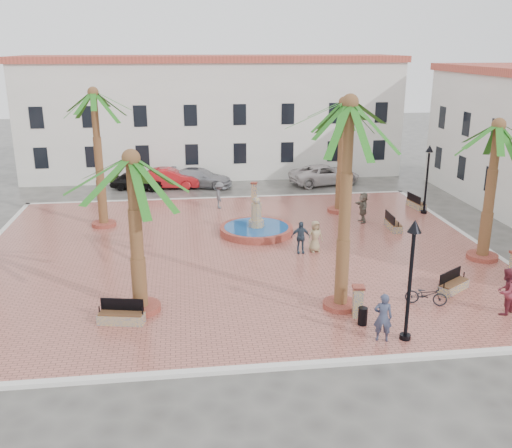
# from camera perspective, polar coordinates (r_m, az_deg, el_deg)

# --- Properties ---
(ground) EXTENTS (120.00, 120.00, 0.00)m
(ground) POSITION_cam_1_polar(r_m,az_deg,el_deg) (29.41, -1.93, -3.05)
(ground) COLOR #56544F
(ground) RESTS_ON ground
(plaza) EXTENTS (26.00, 22.00, 0.15)m
(plaza) POSITION_cam_1_polar(r_m,az_deg,el_deg) (29.39, -1.94, -2.91)
(plaza) COLOR #AB5D4F
(plaza) RESTS_ON ground
(kerb_n) EXTENTS (26.30, 0.30, 0.16)m
(kerb_n) POSITION_cam_1_polar(r_m,az_deg,el_deg) (39.85, -3.46, 2.58)
(kerb_n) COLOR silver
(kerb_n) RESTS_ON ground
(kerb_s) EXTENTS (26.30, 0.30, 0.16)m
(kerb_s) POSITION_cam_1_polar(r_m,az_deg,el_deg) (19.52, 1.28, -14.14)
(kerb_s) COLOR silver
(kerb_s) RESTS_ON ground
(kerb_e) EXTENTS (0.30, 22.30, 0.16)m
(kerb_e) POSITION_cam_1_polar(r_m,az_deg,el_deg) (33.15, 21.05, -1.70)
(kerb_e) COLOR silver
(kerb_e) RESTS_ON ground
(building_north) EXTENTS (30.40, 7.40, 9.50)m
(building_north) POSITION_cam_1_polar(r_m,az_deg,el_deg) (47.81, -4.35, 10.79)
(building_north) COLOR white
(building_north) RESTS_ON ground
(fountain) EXTENTS (4.11, 4.11, 2.12)m
(fountain) POSITION_cam_1_polar(r_m,az_deg,el_deg) (32.07, 0.04, -0.44)
(fountain) COLOR #A24335
(fountain) RESTS_ON plaza
(palm_nw) EXTENTS (4.59, 4.59, 7.98)m
(palm_nw) POSITION_cam_1_polar(r_m,az_deg,el_deg) (33.33, -15.87, 11.16)
(palm_nw) COLOR #A24335
(palm_nw) RESTS_ON plaza
(palm_sw) EXTENTS (5.16, 5.16, 6.52)m
(palm_sw) POSITION_cam_1_polar(r_m,az_deg,el_deg) (21.80, -12.26, 4.35)
(palm_sw) COLOR #A24335
(palm_sw) RESTS_ON plaza
(palm_s) EXTENTS (4.62, 4.62, 8.49)m
(palm_s) POSITION_cam_1_polar(r_m,az_deg,el_deg) (21.52, 9.29, 9.72)
(palm_s) COLOR #A24335
(palm_s) RESTS_ON plaza
(palm_e) EXTENTS (4.93, 4.93, 6.95)m
(palm_e) POSITION_cam_1_polar(r_m,az_deg,el_deg) (29.16, 22.93, 7.55)
(palm_e) COLOR #A24335
(palm_e) RESTS_ON plaza
(palm_ne) EXTENTS (4.83, 4.83, 7.20)m
(palm_ne) POSITION_cam_1_polar(r_m,az_deg,el_deg) (35.53, 8.73, 10.68)
(palm_ne) COLOR #A24335
(palm_ne) RESTS_ON plaza
(bench_s) EXTENTS (1.84, 0.89, 0.93)m
(bench_s) POSITION_cam_1_polar(r_m,az_deg,el_deg) (22.59, -13.31, -9.02)
(bench_s) COLOR gray
(bench_s) RESTS_ON plaza
(bench_se) EXTENTS (1.71, 1.39, 0.90)m
(bench_se) POSITION_cam_1_polar(r_m,az_deg,el_deg) (26.11, 19.12, -5.84)
(bench_se) COLOR gray
(bench_se) RESTS_ON plaza
(bench_e) EXTENTS (0.63, 1.83, 0.95)m
(bench_e) POSITION_cam_1_polar(r_m,az_deg,el_deg) (33.74, 13.53, -0.06)
(bench_e) COLOR gray
(bench_e) RESTS_ON plaza
(bench_ne) EXTENTS (0.76, 1.80, 0.92)m
(bench_ne) POSITION_cam_1_polar(r_m,az_deg,el_deg) (38.55, 15.70, 1.94)
(bench_ne) COLOR gray
(bench_ne) RESTS_ON plaza
(lamppost_s) EXTENTS (0.49, 0.49, 4.52)m
(lamppost_s) POSITION_cam_1_polar(r_m,az_deg,el_deg) (20.46, 15.32, -3.49)
(lamppost_s) COLOR black
(lamppost_s) RESTS_ON plaza
(lamppost_e) EXTENTS (0.47, 0.47, 4.33)m
(lamppost_e) POSITION_cam_1_polar(r_m,az_deg,el_deg) (36.83, 16.81, 5.43)
(lamppost_e) COLOR black
(lamppost_e) RESTS_ON plaza
(bollard_se) EXTENTS (0.53, 0.53, 1.30)m
(bollard_se) POSITION_cam_1_polar(r_m,az_deg,el_deg) (22.65, 10.14, -7.59)
(bollard_se) COLOR gray
(bollard_se) RESTS_ON plaza
(bollard_n) EXTENTS (0.54, 0.54, 1.24)m
(bollard_n) POSITION_cam_1_polar(r_m,az_deg,el_deg) (38.92, -0.20, 3.33)
(bollard_n) COLOR gray
(bollard_n) RESTS_ON plaza
(litter_bin) EXTENTS (0.36, 0.36, 0.70)m
(litter_bin) POSITION_cam_1_polar(r_m,az_deg,el_deg) (22.23, 10.62, -9.05)
(litter_bin) COLOR black
(litter_bin) RESTS_ON plaza
(cyclist_a) EXTENTS (0.76, 0.60, 1.83)m
(cyclist_a) POSITION_cam_1_polar(r_m,az_deg,el_deg) (21.02, 12.58, -9.09)
(cyclist_a) COLOR #353B53
(cyclist_a) RESTS_ON plaza
(bicycle_a) EXTENTS (1.76, 1.16, 0.88)m
(bicycle_a) POSITION_cam_1_polar(r_m,az_deg,el_deg) (24.41, 16.65, -6.78)
(bicycle_a) COLOR black
(bicycle_a) RESTS_ON plaza
(cyclist_b) EXTENTS (1.17, 1.12, 1.90)m
(cyclist_b) POSITION_cam_1_polar(r_m,az_deg,el_deg) (24.50, 23.70, -6.18)
(cyclist_b) COLOR maroon
(cyclist_b) RESTS_ON plaza
(pedestrian_fountain_a) EXTENTS (0.90, 0.69, 1.64)m
(pedestrian_fountain_a) POSITION_cam_1_polar(r_m,az_deg,el_deg) (29.26, 5.93, -1.23)
(pedestrian_fountain_a) COLOR #9D8660
(pedestrian_fountain_a) RESTS_ON plaza
(pedestrian_fountain_b) EXTENTS (0.99, 0.44, 1.67)m
(pedestrian_fountain_b) POSITION_cam_1_polar(r_m,az_deg,el_deg) (29.00, 4.47, -1.33)
(pedestrian_fountain_b) COLOR #2E3E4F
(pedestrian_fountain_b) RESTS_ON plaza
(pedestrian_north) EXTENTS (0.65, 1.11, 1.71)m
(pedestrian_north) POSITION_cam_1_polar(r_m,az_deg,el_deg) (36.98, -3.67, 2.88)
(pedestrian_north) COLOR #515257
(pedestrian_north) RESTS_ON plaza
(pedestrian_east) EXTENTS (0.59, 1.71, 1.83)m
(pedestrian_east) POSITION_cam_1_polar(r_m,az_deg,el_deg) (34.55, 10.64, 1.66)
(pedestrian_east) COLOR #665E50
(pedestrian_east) RESTS_ON plaza
(car_black) EXTENTS (4.23, 2.59, 1.35)m
(car_black) POSITION_cam_1_polar(r_m,az_deg,el_deg) (43.35, -11.78, 4.28)
(car_black) COLOR black
(car_black) RESTS_ON ground
(car_red) EXTENTS (4.67, 1.91, 1.50)m
(car_red) POSITION_cam_1_polar(r_m,az_deg,el_deg) (43.27, -8.70, 4.53)
(car_red) COLOR red
(car_red) RESTS_ON ground
(car_silver) EXTENTS (5.24, 3.36, 1.41)m
(car_silver) POSITION_cam_1_polar(r_m,az_deg,el_deg) (43.41, -5.62, 4.63)
(car_silver) COLOR #9FA0A7
(car_silver) RESTS_ON ground
(car_white) EXTENTS (5.87, 3.69, 1.51)m
(car_white) POSITION_cam_1_polar(r_m,az_deg,el_deg) (44.43, 6.90, 4.95)
(car_white) COLOR silver
(car_white) RESTS_ON ground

